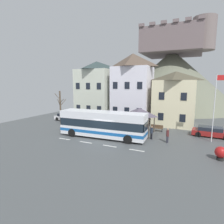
{
  "coord_description": "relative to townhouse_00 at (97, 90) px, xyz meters",
  "views": [
    {
      "loc": [
        9.61,
        -18.65,
        6.63
      ],
      "look_at": [
        -0.79,
        3.85,
        2.73
      ],
      "focal_mm": 29.51,
      "sensor_mm": 36.0,
      "label": 1
    }
  ],
  "objects": [
    {
      "name": "public_bench",
      "position": [
        12.55,
        -5.45,
        -4.84
      ],
      "size": [
        1.71,
        0.48,
        0.87
      ],
      "color": "brown",
      "rests_on": "ground_plane"
    },
    {
      "name": "transit_bus",
      "position": [
        7.08,
        -11.24,
        -3.7
      ],
      "size": [
        10.89,
        3.01,
        3.21
      ],
      "rotation": [
        0.0,
        0.0,
        0.05
      ],
      "color": "white",
      "rests_on": "ground_plane"
    },
    {
      "name": "flagpole",
      "position": [
        19.27,
        -7.63,
        -0.96
      ],
      "size": [
        0.95,
        0.1,
        7.56
      ],
      "color": "silver",
      "rests_on": "ground_plane"
    },
    {
      "name": "townhouse_01",
      "position": [
        7.24,
        -0.45,
        0.45
      ],
      "size": [
        6.17,
        5.35,
        11.53
      ],
      "color": "white",
      "rests_on": "ground_plane"
    },
    {
      "name": "parked_car_02",
      "position": [
        1.19,
        -5.62,
        -4.64
      ],
      "size": [
        4.5,
        2.19,
        1.39
      ],
      "rotation": [
        0.0,
        0.0,
        -0.08
      ],
      "color": "#716A5C",
      "rests_on": "ground_plane"
    },
    {
      "name": "bare_tree_00",
      "position": [
        -2.23,
        -7.87,
        -2.49
      ],
      "size": [
        1.98,
        1.71,
        5.41
      ],
      "color": "brown",
      "rests_on": "ground_plane"
    },
    {
      "name": "parked_car_00",
      "position": [
        -3.77,
        -4.7,
        -4.69
      ],
      "size": [
        3.96,
        2.06,
        1.27
      ],
      "rotation": [
        0.0,
        0.0,
        0.01
      ],
      "color": "white",
      "rests_on": "ground_plane"
    },
    {
      "name": "townhouse_00",
      "position": [
        0.0,
        0.0,
        0.0
      ],
      "size": [
        6.47,
        6.25,
        10.64
      ],
      "color": "beige",
      "rests_on": "ground_plane"
    },
    {
      "name": "pedestrian_01",
      "position": [
        12.75,
        -9.48,
        -4.41
      ],
      "size": [
        0.31,
        0.31,
        1.61
      ],
      "color": "black",
      "rests_on": "ground_plane"
    },
    {
      "name": "bus_shelter",
      "position": [
        10.69,
        -7.76,
        -2.42
      ],
      "size": [
        3.6,
        3.6,
        3.45
      ],
      "color": "#473D33",
      "rests_on": "ground_plane"
    },
    {
      "name": "townhouse_02",
      "position": [
        14.18,
        0.29,
        -1.09
      ],
      "size": [
        6.11,
        6.82,
        8.46
      ],
      "color": "beige",
      "rests_on": "ground_plane"
    },
    {
      "name": "ground_plane",
      "position": [
        7.77,
        -12.09,
        -5.35
      ],
      "size": [
        40.0,
        60.0,
        0.07
      ],
      "color": "#4C5052"
    },
    {
      "name": "hilltop_castle",
      "position": [
        10.75,
        22.1,
        3.08
      ],
      "size": [
        33.93,
        33.93,
        21.46
      ],
      "color": "slate",
      "rests_on": "ground_plane"
    },
    {
      "name": "harbour_buoy",
      "position": [
        19.57,
        -13.03,
        -4.63
      ],
      "size": [
        0.97,
        0.97,
        1.22
      ],
      "color": "black",
      "rests_on": "ground_plane"
    },
    {
      "name": "parked_car_01",
      "position": [
        19.32,
        -5.29,
        -4.7
      ],
      "size": [
        4.66,
        2.14,
        1.24
      ],
      "rotation": [
        0.0,
        0.0,
        -0.05
      ],
      "color": "maroon",
      "rests_on": "ground_plane"
    },
    {
      "name": "pedestrian_00",
      "position": [
        14.68,
        -10.1,
        -4.38
      ],
      "size": [
        0.31,
        0.33,
        1.68
      ],
      "color": "#2D2D38",
      "rests_on": "ground_plane"
    }
  ]
}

